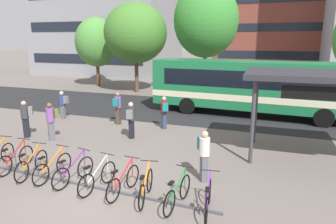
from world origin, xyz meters
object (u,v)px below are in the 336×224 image
(transit_shelter, at_px, (326,79))
(street_tree_1, at_px, (136,33))
(commuter_grey_pack_5, at_px, (63,103))
(parked_bicycle_silver_5, at_px, (98,178))
(commuter_grey_pack_1, at_px, (26,116))
(commuter_olive_pack_4, at_px, (51,119))
(commuter_teal_pack_3, at_px, (204,152))
(commuter_grey_pack_2, at_px, (131,118))
(street_tree_2, at_px, (96,42))
(street_tree_3, at_px, (206,20))
(parked_bicycle_green_8, at_px, (178,194))
(parked_bicycle_red_6, at_px, (123,182))
(commuter_teal_pack_0, at_px, (118,106))
(parked_bicycle_purple_9, at_px, (208,199))
(city_bus, at_px, (255,86))
(parked_bicycle_orange_7, at_px, (146,187))
(parked_bicycle_purple_4, at_px, (74,172))
(parked_bicycle_red_1, at_px, (16,160))
(parked_bicycle_orange_2, at_px, (32,165))
(commuter_teal_pack_6, at_px, (164,110))
(parked_bicycle_orange_3, at_px, (53,168))

(transit_shelter, bearing_deg, street_tree_1, 137.22)
(transit_shelter, distance_m, commuter_grey_pack_5, 13.31)
(parked_bicycle_silver_5, relative_size, transit_shelter, 0.30)
(commuter_grey_pack_1, relative_size, commuter_olive_pack_4, 1.00)
(commuter_teal_pack_3, bearing_deg, commuter_olive_pack_4, -133.51)
(parked_bicycle_silver_5, distance_m, commuter_teal_pack_3, 3.36)
(commuter_grey_pack_2, distance_m, street_tree_2, 17.24)
(parked_bicycle_silver_5, distance_m, street_tree_3, 18.46)
(commuter_olive_pack_4, distance_m, commuter_grey_pack_5, 3.95)
(parked_bicycle_green_8, xyz_separation_m, street_tree_2, (-14.09, 18.32, 3.77))
(parked_bicycle_red_6, bearing_deg, commuter_teal_pack_0, 35.49)
(parked_bicycle_purple_9, relative_size, street_tree_2, 0.27)
(city_bus, distance_m, parked_bicycle_purple_9, 11.34)
(street_tree_2, bearing_deg, parked_bicycle_orange_7, -54.30)
(parked_bicycle_red_6, xyz_separation_m, street_tree_3, (-1.74, 17.59, 5.51))
(parked_bicycle_purple_4, height_order, parked_bicycle_red_6, same)
(parked_bicycle_red_1, height_order, commuter_grey_pack_5, commuter_grey_pack_5)
(parked_bicycle_purple_4, relative_size, parked_bicycle_orange_7, 1.00)
(transit_shelter, height_order, commuter_grey_pack_2, transit_shelter)
(parked_bicycle_green_8, distance_m, parked_bicycle_purple_9, 0.84)
(parked_bicycle_red_1, distance_m, parked_bicycle_orange_2, 0.89)
(parked_bicycle_silver_5, bearing_deg, parked_bicycle_purple_9, -84.30)
(commuter_teal_pack_0, relative_size, commuter_grey_pack_1, 1.01)
(commuter_grey_pack_2, height_order, street_tree_2, street_tree_2)
(transit_shelter, bearing_deg, commuter_grey_pack_1, -173.99)
(parked_bicycle_red_6, bearing_deg, parked_bicycle_silver_5, 95.90)
(city_bus, distance_m, parked_bicycle_red_6, 11.55)
(parked_bicycle_purple_9, bearing_deg, parked_bicycle_silver_5, 80.03)
(city_bus, relative_size, parked_bicycle_red_6, 7.06)
(parked_bicycle_green_8, distance_m, commuter_teal_pack_0, 8.75)
(parked_bicycle_purple_4, distance_m, parked_bicycle_purple_9, 4.35)
(city_bus, height_order, commuter_olive_pack_4, city_bus)
(commuter_teal_pack_0, height_order, street_tree_3, street_tree_3)
(parked_bicycle_purple_4, height_order, parked_bicycle_silver_5, same)
(commuter_grey_pack_1, relative_size, commuter_teal_pack_6, 1.03)
(commuter_teal_pack_0, height_order, street_tree_1, street_tree_1)
(parked_bicycle_red_6, relative_size, commuter_teal_pack_6, 1.03)
(city_bus, height_order, commuter_grey_pack_5, city_bus)
(parked_bicycle_silver_5, bearing_deg, transit_shelter, -45.15)
(commuter_teal_pack_0, bearing_deg, parked_bicycle_orange_7, -151.04)
(parked_bicycle_orange_2, xyz_separation_m, commuter_teal_pack_0, (-0.38, 6.56, 0.62))
(parked_bicycle_silver_5, distance_m, parked_bicycle_red_6, 0.87)
(parked_bicycle_purple_4, distance_m, street_tree_3, 18.35)
(parked_bicycle_purple_4, bearing_deg, parked_bicycle_green_8, -83.38)
(parked_bicycle_green_8, distance_m, commuter_teal_pack_6, 7.42)
(city_bus, distance_m, transit_shelter, 6.94)
(parked_bicycle_orange_3, bearing_deg, transit_shelter, -56.36)
(parked_bicycle_orange_2, height_order, commuter_grey_pack_5, commuter_grey_pack_5)
(parked_bicycle_purple_9, distance_m, commuter_teal_pack_6, 7.80)
(commuter_grey_pack_2, relative_size, street_tree_1, 0.23)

